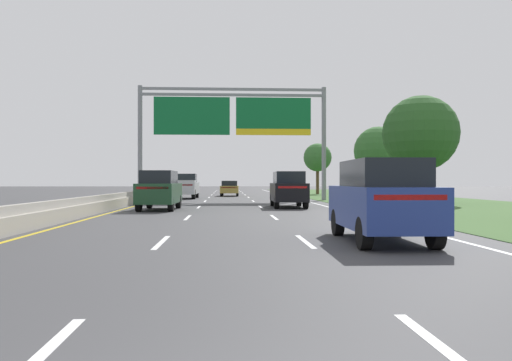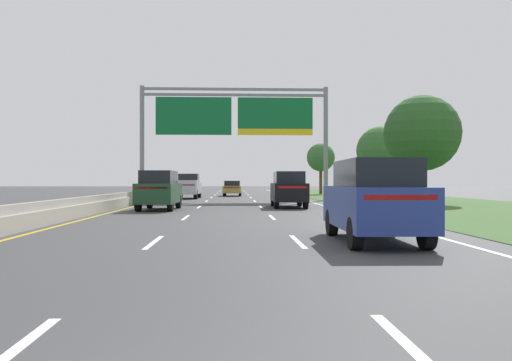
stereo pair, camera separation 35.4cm
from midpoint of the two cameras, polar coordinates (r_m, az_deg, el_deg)
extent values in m
plane|color=#3D3D3F|center=(38.12, -3.17, -2.39)|extent=(220.00, 220.00, 0.00)
cube|color=white|center=(13.81, -10.92, -6.57)|extent=(0.14, 3.00, 0.01)
cube|color=white|center=(22.72, -7.85, -3.99)|extent=(0.14, 3.00, 0.01)
cube|color=white|center=(31.68, -6.52, -2.87)|extent=(0.14, 3.00, 0.01)
cube|color=white|center=(40.66, -5.78, -2.24)|extent=(0.14, 3.00, 0.01)
cube|color=white|center=(49.65, -5.31, -1.84)|extent=(0.14, 3.00, 0.01)
cube|color=white|center=(58.64, -4.98, -1.56)|extent=(0.14, 3.00, 0.01)
cube|color=white|center=(67.63, -4.74, -1.35)|extent=(0.14, 3.00, 0.01)
cube|color=white|center=(76.63, -4.55, -1.20)|extent=(0.14, 3.00, 0.01)
cube|color=white|center=(85.63, -4.41, -1.07)|extent=(0.14, 3.00, 0.01)
cube|color=white|center=(5.19, 18.78, -17.67)|extent=(0.14, 3.00, 0.01)
cube|color=white|center=(13.81, 4.58, -6.57)|extent=(0.14, 3.00, 0.01)
cube|color=white|center=(22.72, 1.51, -3.99)|extent=(0.14, 3.00, 0.01)
cube|color=white|center=(31.68, 0.18, -2.87)|extent=(0.14, 3.00, 0.01)
cube|color=white|center=(40.66, -0.56, -2.24)|extent=(0.14, 3.00, 0.01)
cube|color=white|center=(49.65, -1.03, -1.84)|extent=(0.14, 3.00, 0.01)
cube|color=white|center=(58.64, -1.36, -1.56)|extent=(0.14, 3.00, 0.01)
cube|color=white|center=(67.63, -1.60, -1.35)|extent=(0.14, 3.00, 0.01)
cube|color=white|center=(76.63, -1.78, -1.20)|extent=(0.14, 3.00, 0.01)
cube|color=white|center=(85.63, -1.93, -1.07)|extent=(0.14, 3.00, 0.01)
cube|color=white|center=(38.58, 5.64, -2.36)|extent=(0.16, 106.00, 0.01)
cube|color=gold|center=(38.58, -11.97, -2.36)|extent=(0.16, 106.00, 0.01)
cube|color=#3D602D|center=(40.60, 16.95, -2.23)|extent=(14.00, 110.00, 0.02)
cube|color=#A8A399|center=(38.68, -13.00, -1.95)|extent=(0.60, 110.00, 0.55)
cube|color=#A8A399|center=(38.67, -13.00, -1.32)|extent=(0.25, 110.00, 0.30)
cylinder|color=gray|center=(42.84, -12.66, 3.98)|extent=(0.36, 0.36, 9.13)
cylinder|color=gray|center=(42.95, 7.12, 3.97)|extent=(0.36, 0.36, 9.13)
cube|color=gray|center=(42.79, -2.76, 9.83)|extent=(14.70, 0.24, 0.20)
cube|color=gray|center=(42.71, -2.76, 9.24)|extent=(14.70, 0.24, 0.20)
cube|color=#0C602D|center=(42.39, -7.19, 6.95)|extent=(6.00, 0.12, 3.00)
cube|color=#0C602D|center=(42.47, 1.67, 7.28)|extent=(6.00, 0.12, 2.50)
cube|color=yellow|center=(42.30, 1.67, 5.27)|extent=(6.00, 0.12, 0.50)
cube|color=#B2B5BA|center=(47.09, -7.83, -0.82)|extent=(2.11, 5.44, 1.00)
cube|color=black|center=(47.93, -7.73, 0.26)|extent=(1.76, 1.94, 0.78)
cube|color=#B21414|center=(44.44, -8.18, -0.48)|extent=(1.68, 0.11, 0.12)
cube|color=#B2B5BA|center=(45.36, -8.05, -0.09)|extent=(2.04, 1.98, 0.20)
cylinder|color=black|center=(49.01, -8.60, -1.37)|extent=(0.32, 0.85, 0.84)
cylinder|color=black|center=(48.85, -6.62, -1.38)|extent=(0.32, 0.85, 0.84)
cylinder|color=black|center=(45.37, -9.13, -1.48)|extent=(0.32, 0.85, 0.84)
cylinder|color=black|center=(45.19, -6.99, -1.49)|extent=(0.32, 0.85, 0.84)
cube|color=#193D23|center=(28.94, -10.73, -1.35)|extent=(2.02, 4.75, 1.05)
cube|color=black|center=(28.79, -10.77, 0.36)|extent=(1.71, 3.04, 0.68)
cube|color=#B21414|center=(26.66, -11.51, -0.79)|extent=(1.60, 0.12, 0.12)
cylinder|color=black|center=(30.67, -11.77, -2.26)|extent=(0.28, 0.77, 0.76)
cylinder|color=black|center=(30.43, -8.72, -2.28)|extent=(0.28, 0.77, 0.76)
cylinder|color=black|center=(27.53, -12.94, -2.51)|extent=(0.28, 0.77, 0.76)
cylinder|color=black|center=(27.26, -9.55, -2.54)|extent=(0.28, 0.77, 0.76)
cube|color=black|center=(31.22, 3.19, -1.26)|extent=(1.98, 4.73, 1.05)
cube|color=black|center=(31.06, 3.22, 0.33)|extent=(1.69, 3.03, 0.68)
cube|color=#B21414|center=(28.92, 3.62, -0.73)|extent=(1.60, 0.11, 0.12)
cylinder|color=black|center=(32.76, 1.50, -2.12)|extent=(0.27, 0.76, 0.76)
cylinder|color=black|center=(32.91, 4.35, -2.11)|extent=(0.27, 0.76, 0.76)
cylinder|color=black|center=(29.58, 1.90, -2.34)|extent=(0.27, 0.76, 0.76)
cylinder|color=black|center=(29.74, 5.05, -2.33)|extent=(0.27, 0.76, 0.76)
cube|color=#A38438|center=(54.24, -3.06, -0.96)|extent=(1.95, 4.45, 0.72)
cube|color=black|center=(54.18, -3.06, -0.30)|extent=(1.63, 2.35, 0.52)
cube|color=#B21414|center=(52.07, -3.13, -0.76)|extent=(1.53, 0.13, 0.12)
cylinder|color=black|center=(55.77, -3.84, -1.30)|extent=(0.24, 0.67, 0.66)
cylinder|color=black|center=(55.72, -2.19, -1.30)|extent=(0.24, 0.67, 0.66)
cylinder|color=black|center=(52.78, -3.97, -1.37)|extent=(0.24, 0.67, 0.66)
cylinder|color=black|center=(52.73, -2.24, -1.38)|extent=(0.24, 0.67, 0.66)
cube|color=navy|center=(13.97, 12.65, -2.78)|extent=(2.00, 4.74, 1.05)
cube|color=black|center=(13.81, 12.81, 0.78)|extent=(1.70, 3.03, 0.68)
cube|color=#B21414|center=(11.74, 15.49, -1.77)|extent=(1.60, 0.11, 0.12)
cylinder|color=black|center=(15.39, 8.18, -4.49)|extent=(0.28, 0.77, 0.76)
cylinder|color=black|center=(15.76, 14.08, -4.38)|extent=(0.28, 0.77, 0.76)
cylinder|color=black|center=(12.27, 10.82, -5.63)|extent=(0.28, 0.77, 0.76)
cylinder|color=black|center=(12.73, 18.07, -5.42)|extent=(0.28, 0.77, 0.76)
cylinder|color=#4C3823|center=(37.65, 17.12, -0.32)|extent=(0.36, 0.36, 2.76)
sphere|color=#285623|center=(37.79, 17.12, 4.90)|extent=(5.16, 5.16, 5.16)
cylinder|color=#4C3823|center=(47.92, 12.89, -0.40)|extent=(0.36, 0.36, 2.51)
sphere|color=#33662D|center=(47.99, 12.89, 3.16)|extent=(4.31, 4.31, 4.31)
cylinder|color=#4C3823|center=(61.70, 6.51, -0.10)|extent=(0.36, 0.36, 2.98)
sphere|color=#33662D|center=(61.75, 6.51, 2.50)|extent=(3.28, 3.28, 3.28)
camera|label=1|loc=(0.18, -90.34, 0.00)|focal=36.98mm
camera|label=2|loc=(0.18, 89.66, 0.00)|focal=36.98mm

